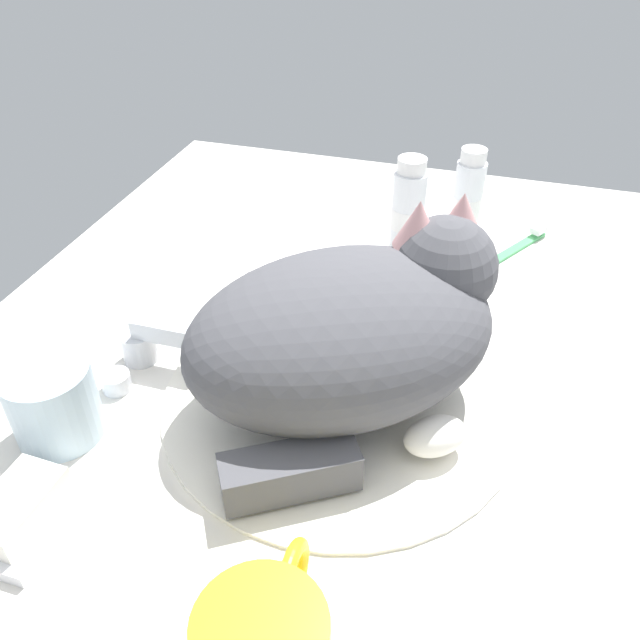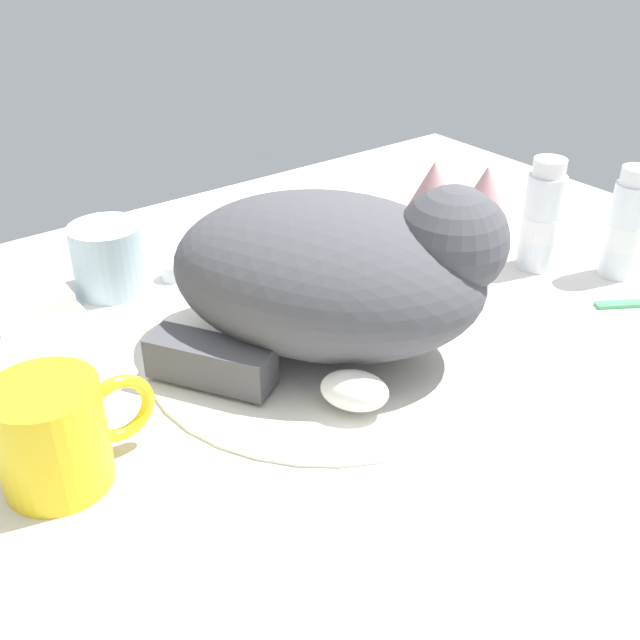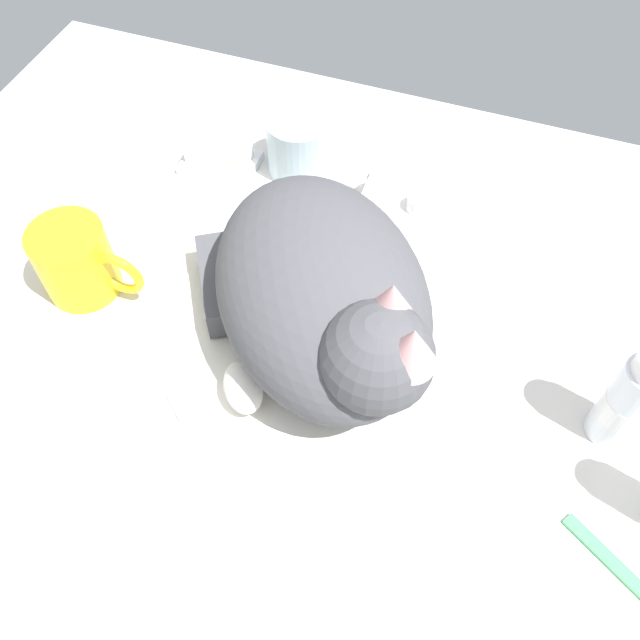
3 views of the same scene
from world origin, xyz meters
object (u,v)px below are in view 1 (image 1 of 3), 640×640
rinse_cup (53,402)px  soap_bar (17,506)px  faucet (148,343)px  toothbrush (517,246)px  cat (355,328)px  toothpaste_bottle (408,210)px  mouthwash_bottle (467,198)px

rinse_cup → soap_bar: (-9.27, -2.99, -1.26)cm
faucet → toothbrush: faucet is taller
cat → toothpaste_bottle: bearing=0.4°
soap_bar → mouthwash_bottle: bearing=-26.5°
mouthwash_bottle → toothpaste_bottle: bearing=129.5°
cat → toothpaste_bottle: size_ratio=2.73×
cat → toothbrush: size_ratio=2.78×
toothpaste_bottle → toothbrush: toothpaste_bottle is taller
rinse_cup → toothbrush: 57.73cm
toothpaste_bottle → toothbrush: bearing=-73.0°
soap_bar → toothpaste_bottle: size_ratio=0.59×
rinse_cup → mouthwash_bottle: bearing=-33.7°
faucet → rinse_cup: size_ratio=1.62×
toothpaste_bottle → toothbrush: 15.37cm
toothpaste_bottle → mouthwash_bottle: toothpaste_bottle is taller
toothpaste_bottle → mouthwash_bottle: size_ratio=1.02×
rinse_cup → toothpaste_bottle: size_ratio=0.61×
cat → rinse_cup: cat is taller
toothbrush → toothpaste_bottle: bearing=107.0°
cat → toothpaste_bottle: cat is taller
mouthwash_bottle → toothbrush: (-1.27, -7.15, -5.12)cm
cat → mouthwash_bottle: (33.44, -6.50, -2.47)cm
cat → toothbrush: bearing=-23.0°
faucet → cat: size_ratio=0.36×
rinse_cup → toothbrush: bearing=-40.3°
rinse_cup → soap_bar: size_ratio=1.03×
soap_bar → toothpaste_bottle: bearing=-22.7°
soap_bar → toothpaste_bottle: toothpaste_bottle is taller
faucet → toothbrush: size_ratio=0.99×
rinse_cup → soap_bar: bearing=-162.1°
soap_bar → mouthwash_bottle: size_ratio=0.60×
faucet → mouthwash_bottle: 43.92cm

